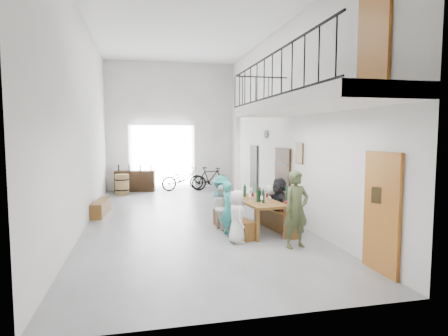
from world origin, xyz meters
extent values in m
plane|color=#606062|center=(0.00, 0.00, 0.00)|extent=(12.00, 12.00, 0.00)
plane|color=white|center=(0.00, 6.00, 2.75)|extent=(5.50, 0.00, 5.50)
plane|color=white|center=(0.00, -6.00, 2.75)|extent=(5.50, 0.00, 5.50)
plane|color=white|center=(-2.75, 0.00, 2.75)|extent=(0.00, 12.00, 12.00)
plane|color=white|center=(2.75, 0.00, 2.75)|extent=(0.00, 12.00, 12.00)
plane|color=white|center=(0.00, 0.00, 5.50)|extent=(12.00, 12.00, 0.00)
cube|color=white|center=(-0.40, 5.94, 1.40)|extent=(2.80, 0.08, 2.80)
cube|color=#9A5A20|center=(2.70, -4.90, 1.05)|extent=(0.06, 0.95, 2.10)
cube|color=#332113|center=(2.70, -0.30, 1.00)|extent=(0.06, 1.10, 2.00)
cube|color=#2A3128|center=(2.70, 2.50, 1.00)|extent=(0.06, 0.80, 2.00)
cube|color=#9A5A20|center=(2.70, -4.50, 4.10)|extent=(0.06, 0.90, 1.95)
cube|color=#3B2F17|center=(2.72, -1.40, 1.90)|extent=(0.04, 0.45, 0.55)
cylinder|color=white|center=(2.71, 1.20, 2.40)|extent=(0.04, 0.28, 0.28)
cube|color=white|center=(2.00, -3.20, 3.00)|extent=(1.50, 5.60, 0.25)
cube|color=black|center=(1.27, -3.20, 3.98)|extent=(0.03, 5.60, 0.03)
cube|color=black|center=(1.27, -3.20, 3.15)|extent=(0.03, 5.60, 0.03)
cube|color=black|center=(2.00, -0.42, 3.98)|extent=(1.50, 0.03, 0.03)
cube|color=white|center=(1.30, -0.45, 1.44)|extent=(0.14, 0.14, 2.88)
cube|color=brown|center=(1.45, -1.77, 0.76)|extent=(1.01, 2.06, 0.06)
cube|color=brown|center=(1.20, -2.66, 0.36)|extent=(0.07, 0.07, 0.73)
cube|color=brown|center=(1.88, -2.59, 0.36)|extent=(0.07, 0.07, 0.73)
cube|color=brown|center=(1.03, -0.96, 0.36)|extent=(0.07, 0.07, 0.73)
cube|color=brown|center=(1.71, -0.89, 0.36)|extent=(0.07, 0.07, 0.73)
cube|color=brown|center=(0.86, -1.73, 0.21)|extent=(0.66, 1.87, 0.43)
cube|color=brown|center=(1.98, -1.69, 0.23)|extent=(0.54, 2.03, 0.46)
cylinder|color=black|center=(1.46, -2.00, 0.97)|extent=(0.07, 0.07, 0.35)
cylinder|color=black|center=(1.47, -2.22, 0.97)|extent=(0.07, 0.07, 0.35)
cylinder|color=black|center=(1.39, -2.08, 0.97)|extent=(0.07, 0.07, 0.35)
cylinder|color=black|center=(1.29, -1.27, 0.97)|extent=(0.07, 0.07, 0.35)
cube|color=brown|center=(-2.50, 1.07, 0.21)|extent=(0.48, 1.55, 0.43)
cylinder|color=olive|center=(-2.06, 4.80, 0.41)|extent=(0.55, 0.55, 0.82)
cylinder|color=black|center=(-2.06, 4.80, 0.20)|extent=(0.56, 0.56, 0.05)
cylinder|color=black|center=(-2.06, 4.80, 0.61)|extent=(0.56, 0.56, 0.05)
cube|color=#332113|center=(-1.57, 5.65, 0.43)|extent=(1.70, 0.70, 0.87)
cylinder|color=black|center=(-2.23, 5.76, 1.01)|extent=(0.06, 0.06, 0.28)
cylinder|color=black|center=(-1.79, 5.68, 1.01)|extent=(0.06, 0.06, 0.28)
cylinder|color=black|center=(-1.35, 5.61, 1.01)|extent=(0.06, 0.06, 0.28)
cylinder|color=black|center=(-0.90, 5.53, 1.01)|extent=(0.06, 0.06, 0.28)
imported|color=silver|center=(0.73, -2.62, 0.59)|extent=(0.38, 0.58, 1.18)
imported|color=teal|center=(0.68, -1.97, 0.65)|extent=(0.39, 0.52, 1.29)
imported|color=silver|center=(0.67, -1.35, 0.56)|extent=(0.58, 0.66, 1.13)
imported|color=teal|center=(0.75, -0.91, 0.66)|extent=(0.65, 0.93, 1.32)
imported|color=#B41E1E|center=(2.04, -2.38, 0.53)|extent=(0.41, 0.67, 1.07)
imported|color=black|center=(2.09, -1.63, 0.65)|extent=(0.50, 1.24, 1.30)
imported|color=silver|center=(2.01, -1.16, 0.53)|extent=(0.44, 0.58, 1.07)
imported|color=#3F4A29|center=(1.87, -3.23, 0.82)|extent=(0.67, 0.52, 1.64)
imported|color=#18511A|center=(2.45, 0.65, 0.22)|extent=(0.42, 0.37, 0.45)
imported|color=black|center=(0.44, 5.46, 0.49)|extent=(1.98, 1.06, 0.99)
imported|color=black|center=(1.60, 5.29, 0.50)|extent=(1.72, 0.73, 1.00)
camera|label=1|loc=(-1.32, -10.48, 2.39)|focal=30.00mm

